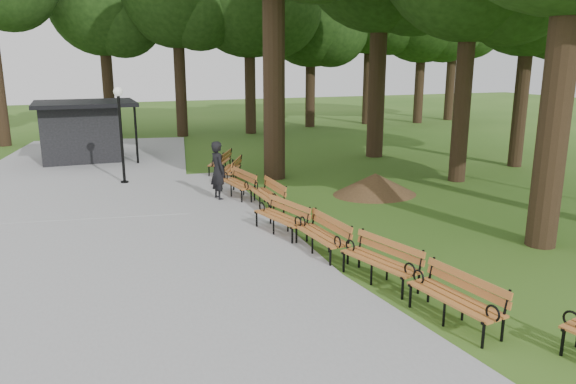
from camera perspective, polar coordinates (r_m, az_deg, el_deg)
name	(u,v)px	position (r m, az deg, el deg)	size (l,w,h in m)	color
ground	(345,271)	(11.58, 6.01, -8.33)	(100.00, 100.00, 0.00)	#305819
path	(135,248)	(13.28, -15.87, -5.73)	(12.00, 38.00, 0.06)	#969698
person	(218,171)	(17.20, -7.39, 2.25)	(0.69, 0.45, 1.88)	black
kiosk	(80,131)	(25.42, -21.06, 5.99)	(4.15, 3.61, 2.60)	black
lamp_post	(120,116)	(19.92, -17.33, 7.69)	(0.32, 0.32, 3.43)	black
dirt_mound	(375,184)	(18.07, 9.17, 0.85)	(2.38, 2.38, 0.71)	#47301C
bench_1	(454,299)	(9.65, 17.16, -10.75)	(1.90, 0.64, 0.88)	#B8662A
bench_2	(380,262)	(10.98, 9.66, -7.26)	(1.90, 0.64, 0.88)	#B8662A
bench_3	(321,236)	(12.40, 3.50, -4.61)	(1.90, 0.64, 0.88)	#B8662A
bench_4	(281,218)	(13.73, -0.77, -2.75)	(1.90, 0.64, 0.88)	#B8662A
bench_5	(267,195)	(16.03, -2.26, -0.33)	(1.90, 0.64, 0.88)	#B8662A
bench_6	(237,184)	(17.55, -5.37, 0.87)	(1.90, 0.64, 0.88)	#B8662A
bench_7	(230,170)	(19.85, -6.16, 2.36)	(1.90, 0.64, 0.88)	#B8662A
bench_8	(220,162)	(21.38, -7.22, 3.16)	(1.90, 0.64, 0.88)	#B8662A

